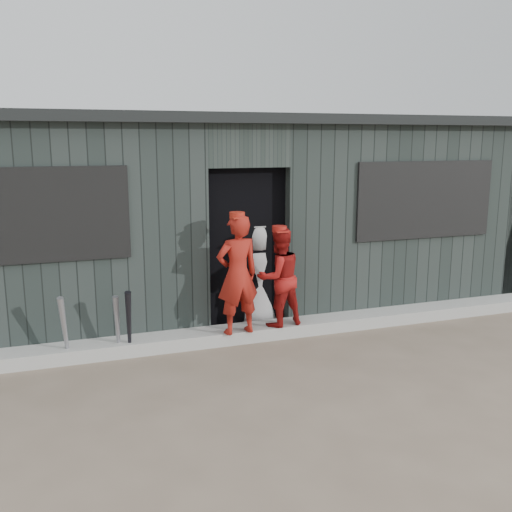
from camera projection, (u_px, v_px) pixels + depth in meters
name	position (u px, v px, depth m)	size (l,w,h in m)	color
ground	(321.00, 403.00, 5.12)	(80.00, 80.00, 0.00)	brown
curb	(255.00, 332.00, 6.79)	(8.00, 0.36, 0.15)	#A0A09B
bat_left	(65.00, 330.00, 5.93)	(0.07, 0.07, 0.77)	gray
bat_mid	(117.00, 326.00, 6.15)	(0.07, 0.07, 0.69)	gray
bat_right	(129.00, 324.00, 6.11)	(0.07, 0.07, 0.78)	black
player_red_left	(237.00, 275.00, 6.39)	(0.50, 0.33, 1.36)	maroon
player_red_right	(279.00, 277.00, 6.69)	(0.57, 0.44, 1.17)	maroon
player_grey_back	(257.00, 275.00, 7.14)	(0.64, 0.42, 1.31)	#B4B4B4
dugout	(217.00, 214.00, 8.10)	(8.30, 3.30, 2.62)	black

